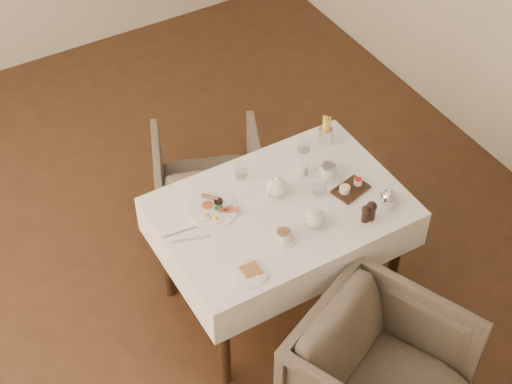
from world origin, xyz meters
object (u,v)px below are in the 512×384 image
object	(u,v)px
armchair_near	(380,376)
breakfast_plate	(213,209)
table	(281,221)
teapot_centre	(277,186)
armchair_far	(209,182)

from	to	relation	value
armchair_near	breakfast_plate	distance (m)	1.18
table	teapot_centre	xyz separation A→B (m)	(0.02, 0.09, 0.18)
armchair_near	teapot_centre	distance (m)	1.09
table	armchair_far	bearing A→B (deg)	92.95
armchair_far	breakfast_plate	size ratio (longest dim) A/B	2.56
armchair_near	armchair_far	bearing A→B (deg)	68.67
table	teapot_centre	distance (m)	0.20
armchair_near	armchair_far	world-z (taller)	armchair_near
armchair_near	breakfast_plate	size ratio (longest dim) A/B	2.93
table	armchair_near	xyz separation A→B (m)	(0.02, -0.90, -0.29)
armchair_near	teapot_centre	world-z (taller)	teapot_centre
table	armchair_near	bearing A→B (deg)	-88.56
breakfast_plate	teapot_centre	xyz separation A→B (m)	(0.35, -0.07, 0.05)
armchair_near	breakfast_plate	xyz separation A→B (m)	(-0.35, 1.05, 0.42)
armchair_far	teapot_centre	xyz separation A→B (m)	(0.06, -0.69, 0.52)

